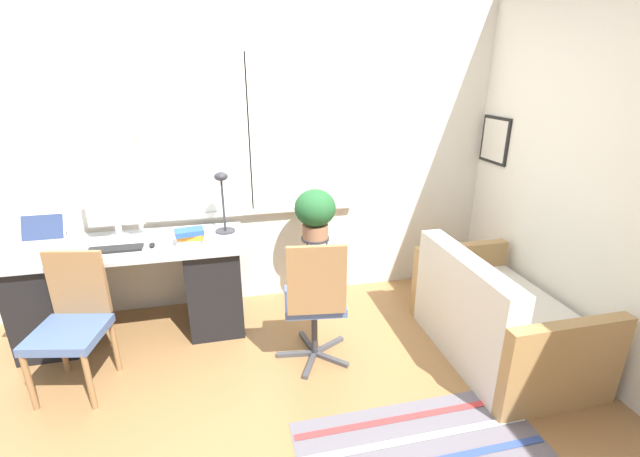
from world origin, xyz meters
The scene contains 16 objects.
ground_plane centered at (0.00, 0.00, 0.00)m, with size 14.00×14.00×0.00m, color #9E7042.
wall_back_with_window centered at (0.00, 0.72, 1.35)m, with size 9.00×0.12×2.70m.
wall_right_with_picture centered at (2.09, 0.00, 1.35)m, with size 0.08×9.00×2.70m.
desk centered at (-1.01, 0.32, 0.40)m, with size 1.67×0.64×0.75m.
laptop centered at (-1.62, 0.42, 0.80)m, with size 0.31×0.30×0.21m.
monitor centered at (-1.10, 0.48, 1.02)m, with size 0.40×0.14×0.49m.
keyboard centered at (-1.08, 0.22, 0.76)m, with size 0.37×0.12×0.02m.
mouse centered at (-0.83, 0.22, 0.77)m, with size 0.04×0.07×0.03m.
desk_lamp centered at (-0.30, 0.43, 1.07)m, with size 0.16×0.16×0.48m.
book_stack centered at (-0.56, 0.24, 0.81)m, with size 0.22×0.18×0.11m.
desk_chair_wooden centered at (-1.29, -0.21, 0.47)m, with size 0.49×0.50×0.89m.
office_chair_swivel centered at (0.26, -0.36, 0.50)m, with size 0.53×0.54×0.95m.
couch_loveseat centered at (1.55, -0.54, 0.27)m, with size 0.81×1.29×0.79m.
plant_stand centered at (0.42, 0.39, 0.56)m, with size 0.23×0.23×0.66m.
potted_plant centered at (0.42, 0.39, 0.89)m, with size 0.34×0.34×0.41m.
floor_rug_striped centered at (0.67, -1.16, 0.00)m, with size 1.39×0.56×0.01m.
Camera 1 is at (-0.28, -2.85, 1.97)m, focal length 24.00 mm.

